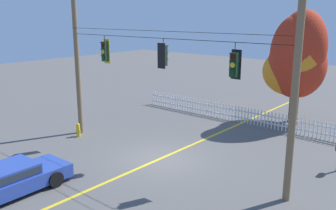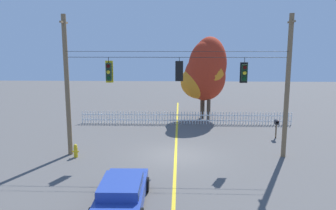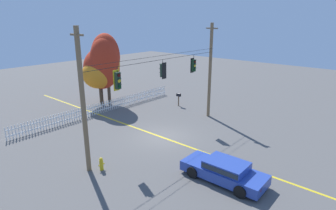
{
  "view_description": "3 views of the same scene",
  "coord_description": "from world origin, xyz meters",
  "views": [
    {
      "loc": [
        10.9,
        -12.28,
        6.68
      ],
      "look_at": [
        0.53,
        -0.08,
        2.74
      ],
      "focal_mm": 39.26,
      "sensor_mm": 36.0,
      "label": 1
    },
    {
      "loc": [
        0.23,
        -18.81,
        6.38
      ],
      "look_at": [
        -0.44,
        -0.18,
        3.02
      ],
      "focal_mm": 36.0,
      "sensor_mm": 36.0,
      "label": 2
    },
    {
      "loc": [
        -14.1,
        -12.87,
        8.37
      ],
      "look_at": [
        0.09,
        -0.56,
        2.56
      ],
      "focal_mm": 30.13,
      "sensor_mm": 36.0,
      "label": 3
    }
  ],
  "objects": [
    {
      "name": "traffic_signal_westbound_side",
      "position": [
        -3.78,
        0.01,
        4.86
      ],
      "size": [
        0.43,
        0.38,
        1.44
      ],
      "color": "black"
    },
    {
      "name": "traffic_signal_eastbound_side",
      "position": [
        3.78,
        0.01,
        4.83
      ],
      "size": [
        0.43,
        0.38,
        1.42
      ],
      "color": "black"
    },
    {
      "name": "autumn_maple_mid",
      "position": [
        2.46,
        9.78,
        4.19
      ],
      "size": [
        3.55,
        3.58,
        7.02
      ],
      "color": "#473828",
      "rests_on": "ground"
    },
    {
      "name": "white_picket_fence",
      "position": [
        0.7,
        7.86,
        0.52
      ],
      "size": [
        16.97,
        0.06,
        1.03
      ],
      "color": "white",
      "rests_on": "ground"
    },
    {
      "name": "lane_centerline_stripe",
      "position": [
        0.0,
        0.0,
        0.0
      ],
      "size": [
        0.16,
        36.0,
        0.01
      ],
      "primitive_type": "cube",
      "color": "gold",
      "rests_on": "ground"
    },
    {
      "name": "fire_hydrant",
      "position": [
        -5.72,
        -0.54,
        0.38
      ],
      "size": [
        0.38,
        0.22,
        0.77
      ],
      "color": "gold",
      "rests_on": "ground"
    },
    {
      "name": "parked_car",
      "position": [
        -2.05,
        -6.41,
        0.61
      ],
      "size": [
        2.01,
        4.58,
        1.15
      ],
      "color": "#28429E",
      "rests_on": "ground"
    },
    {
      "name": "ground",
      "position": [
        0.0,
        0.0,
        0.0
      ],
      "size": [
        80.0,
        80.0,
        0.0
      ],
      "primitive_type": "plane",
      "color": "#565451"
    },
    {
      "name": "autumn_maple_near_fence",
      "position": [
        2.23,
        9.8,
        3.74
      ],
      "size": [
        3.7,
        3.17,
        6.23
      ],
      "color": "#473828",
      "rests_on": "ground"
    },
    {
      "name": "traffic_signal_northbound_primary",
      "position": [
        0.18,
        -0.01,
        4.92
      ],
      "size": [
        0.43,
        0.38,
        1.31
      ],
      "color": "black"
    },
    {
      "name": "signal_support_span",
      "position": [
        0.0,
        -0.0,
        4.1
      ],
      "size": [
        12.67,
        1.1,
        8.03
      ],
      "color": "brown",
      "rests_on": "ground"
    }
  ]
}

